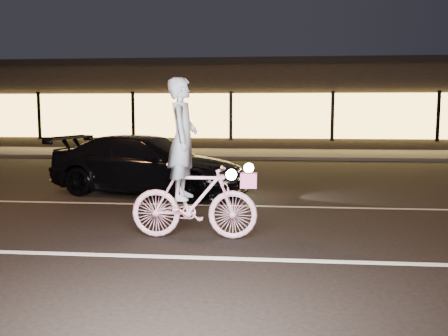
# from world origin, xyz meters

# --- Properties ---
(ground) EXTENTS (90.00, 90.00, 0.00)m
(ground) POSITION_xyz_m (0.00, 0.00, 0.00)
(ground) COLOR black
(ground) RESTS_ON ground
(lane_stripe_near) EXTENTS (60.00, 0.12, 0.01)m
(lane_stripe_near) POSITION_xyz_m (0.00, -1.50, 0.00)
(lane_stripe_near) COLOR silver
(lane_stripe_near) RESTS_ON ground
(lane_stripe_far) EXTENTS (60.00, 0.10, 0.01)m
(lane_stripe_far) POSITION_xyz_m (0.00, 2.00, 0.00)
(lane_stripe_far) COLOR gray
(lane_stripe_far) RESTS_ON ground
(sidewalk) EXTENTS (30.00, 4.00, 0.12)m
(sidewalk) POSITION_xyz_m (0.00, 13.00, 0.06)
(sidewalk) COLOR #383533
(sidewalk) RESTS_ON ground
(storefront) EXTENTS (25.40, 8.42, 4.20)m
(storefront) POSITION_xyz_m (0.00, 18.97, 2.15)
(storefront) COLOR black
(storefront) RESTS_ON ground
(cyclist) EXTENTS (1.87, 0.64, 2.35)m
(cyclist) POSITION_xyz_m (0.72, -0.53, 0.84)
(cyclist) COLOR #D94279
(cyclist) RESTS_ON ground
(sedan) EXTENTS (4.84, 2.88, 1.32)m
(sedan) POSITION_xyz_m (-0.86, 3.24, 0.66)
(sedan) COLOR black
(sedan) RESTS_ON ground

